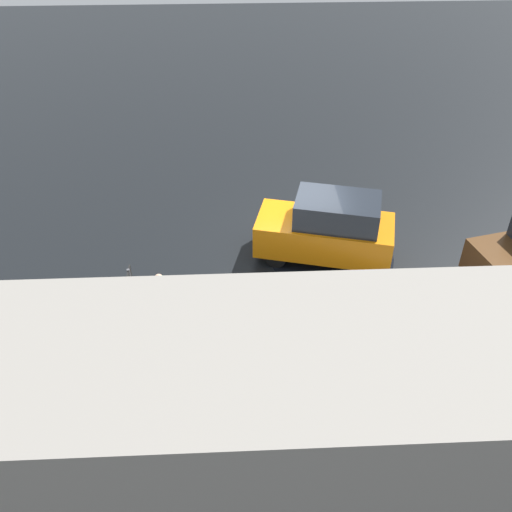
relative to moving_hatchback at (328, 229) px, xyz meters
name	(u,v)px	position (x,y,z in m)	size (l,w,h in m)	color
ground_plane	(295,249)	(0.87, -0.46, -1.03)	(60.00, 60.00, 0.00)	black
kerb_strip	(312,349)	(0.87, 3.74, -1.01)	(24.00, 3.20, 0.04)	gray
moving_hatchback	(328,229)	(0.00, 0.00, 0.00)	(4.20, 2.62, 2.06)	orange
fire_hydrant	(190,302)	(3.89, 2.29, -0.63)	(0.42, 0.31, 0.80)	#197A2D
pedestrian	(160,291)	(4.66, 2.13, -0.34)	(0.31, 0.56, 1.22)	#1E8C4C
metal_railing	(371,384)	(-0.14, 5.49, -0.29)	(8.23, 0.04, 1.05)	#B7BABF
sign_post	(133,297)	(5.10, 3.38, 0.55)	(0.07, 0.44, 2.40)	#4C4C51
puddle_patch	(330,254)	(-0.18, -0.12, -1.02)	(3.77, 3.77, 0.01)	black
building_block	(170,510)	(3.66, 9.41, 2.02)	(10.56, 2.40, 6.10)	gray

